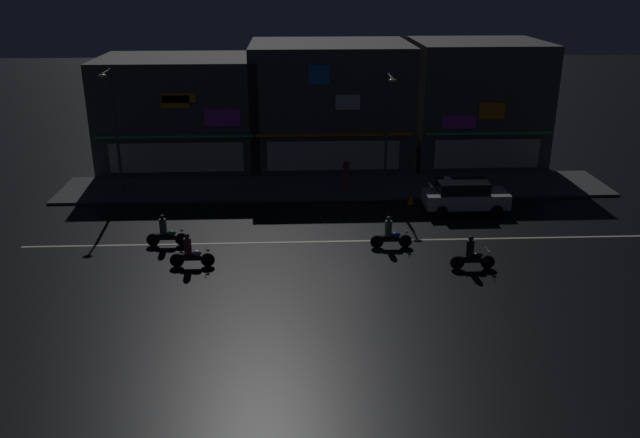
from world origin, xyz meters
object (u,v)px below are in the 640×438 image
object	(u,v)px
pedestrian_on_sidewalk	(346,176)
traffic_cone	(411,199)
streetlamp_west	(114,122)
motorcycle_opposite_lane	(390,235)
motorcycle_following	(472,255)
motorcycle_lead	(191,253)
motorcycle_trailing_far	(166,233)
streetlamp_mid	(388,121)
parked_car_near_kerb	(465,195)

from	to	relation	value
pedestrian_on_sidewalk	traffic_cone	distance (m)	3.95
streetlamp_west	motorcycle_opposite_lane	bearing A→B (deg)	-29.97
motorcycle_following	traffic_cone	bearing A→B (deg)	-78.23
motorcycle_lead	traffic_cone	xyz separation A→B (m)	(10.74, 7.50, -0.36)
motorcycle_trailing_far	motorcycle_opposite_lane	bearing A→B (deg)	173.58
motorcycle_trailing_far	traffic_cone	bearing A→B (deg)	-159.64
streetlamp_mid	pedestrian_on_sidewalk	bearing A→B (deg)	-159.84
streetlamp_mid	motorcycle_trailing_far	xyz separation A→B (m)	(-11.19, -8.00, -3.33)
parked_car_near_kerb	traffic_cone	xyz separation A→B (m)	(-2.58, 1.25, -0.59)
motorcycle_lead	motorcycle_opposite_lane	world-z (taller)	same
parked_car_near_kerb	traffic_cone	world-z (taller)	parked_car_near_kerb
streetlamp_mid	motorcycle_following	distance (m)	11.78
motorcycle_following	traffic_cone	xyz separation A→B (m)	(-1.10, 8.27, -0.36)
streetlamp_west	motorcycle_lead	size ratio (longest dim) A/B	3.60
pedestrian_on_sidewalk	motorcycle_lead	size ratio (longest dim) A/B	1.00
parked_car_near_kerb	streetlamp_mid	bearing A→B (deg)	-48.71
motorcycle_trailing_far	traffic_cone	world-z (taller)	motorcycle_trailing_far
motorcycle_trailing_far	streetlamp_west	bearing A→B (deg)	-65.71
motorcycle_opposite_lane	traffic_cone	bearing A→B (deg)	-102.10
pedestrian_on_sidewalk	motorcycle_lead	distance (m)	12.02
parked_car_near_kerb	motorcycle_trailing_far	bearing A→B (deg)	14.91
pedestrian_on_sidewalk	streetlamp_west	bearing A→B (deg)	-2.57
streetlamp_mid	traffic_cone	world-z (taller)	streetlamp_mid
motorcycle_opposite_lane	streetlamp_mid	bearing A→B (deg)	-89.84
motorcycle_opposite_lane	traffic_cone	world-z (taller)	motorcycle_opposite_lane
parked_car_near_kerb	motorcycle_lead	distance (m)	14.72
motorcycle_following	pedestrian_on_sidewalk	bearing A→B (deg)	-62.31
streetlamp_west	motorcycle_following	world-z (taller)	streetlamp_west
streetlamp_mid	pedestrian_on_sidewalk	world-z (taller)	streetlamp_mid
pedestrian_on_sidewalk	parked_car_near_kerb	bearing A→B (deg)	150.06
streetlamp_mid	motorcycle_trailing_far	world-z (taller)	streetlamp_mid
motorcycle_following	traffic_cone	world-z (taller)	motorcycle_following
motorcycle_trailing_far	motorcycle_following	bearing A→B (deg)	164.23
parked_car_near_kerb	pedestrian_on_sidewalk	bearing A→B (deg)	-28.42
motorcycle_following	parked_car_near_kerb	bearing A→B (deg)	-97.67
traffic_cone	streetlamp_mid	bearing A→B (deg)	109.42
pedestrian_on_sidewalk	motorcycle_trailing_far	xyz separation A→B (m)	(-8.84, -7.14, -0.39)
motorcycle_lead	motorcycle_following	xyz separation A→B (m)	(11.84, -0.77, 0.00)
traffic_cone	streetlamp_west	bearing A→B (deg)	172.17
motorcycle_following	motorcycle_opposite_lane	size ratio (longest dim) A/B	1.00
streetlamp_west	traffic_cone	bearing A→B (deg)	-7.83
streetlamp_west	motorcycle_lead	world-z (taller)	streetlamp_west
motorcycle_opposite_lane	motorcycle_trailing_far	distance (m)	10.22
streetlamp_mid	traffic_cone	distance (m)	4.75
streetlamp_mid	motorcycle_opposite_lane	world-z (taller)	streetlamp_mid
streetlamp_mid	pedestrian_on_sidewalk	size ratio (longest dim) A/B	3.38
motorcycle_lead	motorcycle_following	size ratio (longest dim) A/B	1.00
pedestrian_on_sidewalk	motorcycle_opposite_lane	size ratio (longest dim) A/B	1.00
pedestrian_on_sidewalk	motorcycle_following	size ratio (longest dim) A/B	1.00
motorcycle_trailing_far	streetlamp_mid	bearing A→B (deg)	-147.09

